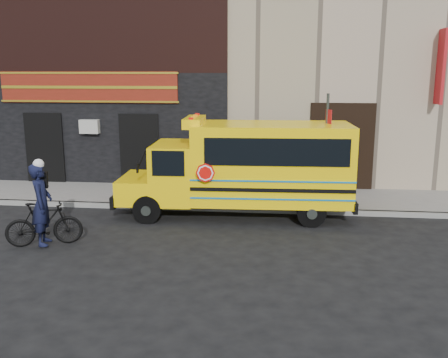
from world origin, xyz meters
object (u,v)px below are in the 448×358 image
bicycle (44,224)px  cyclist (42,206)px  sign_pole (326,150)px  school_bus (248,166)px

bicycle → cyclist: bearing=160.1°
sign_pole → bicycle: size_ratio=1.97×
school_bus → cyclist: size_ratio=3.46×
school_bus → cyclist: school_bus is taller
sign_pole → bicycle: sign_pole is taller
bicycle → cyclist: cyclist is taller
cyclist → sign_pole: bearing=-78.7°
sign_pole → bicycle: 7.99m
sign_pole → cyclist: bearing=-153.9°
school_bus → bicycle: 5.84m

